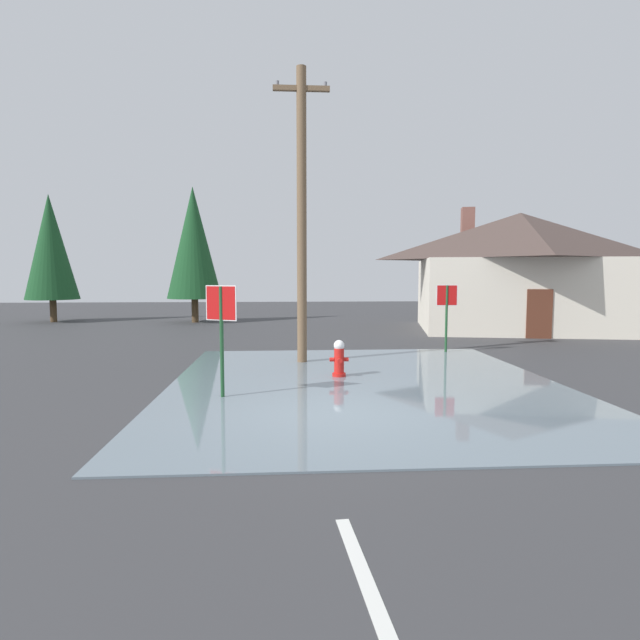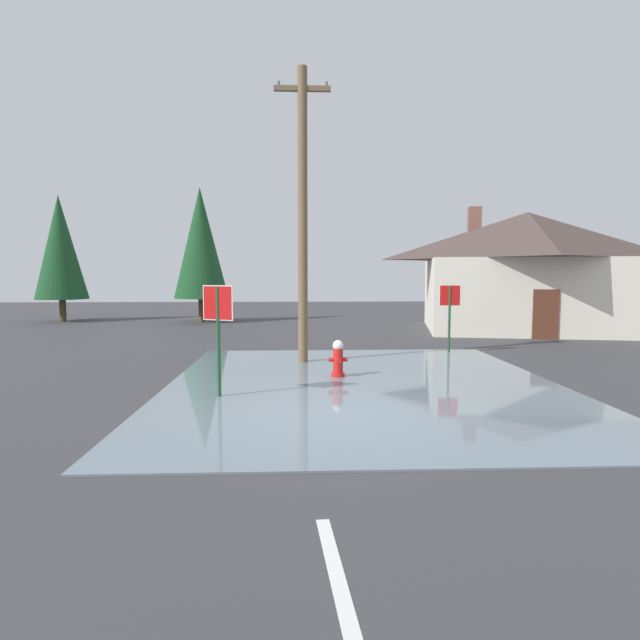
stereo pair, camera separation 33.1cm
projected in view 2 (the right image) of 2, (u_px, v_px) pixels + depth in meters
ground_plane at (331, 418)px, 9.39m from camera, size 80.00×80.00×0.10m
flood_puddle at (363, 384)px, 12.00m from camera, size 9.10×10.68×0.03m
lane_stop_bar at (390, 443)px, 7.80m from camera, size 3.09×0.53×0.01m
lane_center_stripe at (349, 624)px, 3.77m from camera, size 0.39×3.26×0.01m
stop_sign_near at (218, 318)px, 10.59m from camera, size 0.66×0.34×2.36m
fire_hydrant at (338, 359)px, 12.80m from camera, size 0.48×0.41×0.95m
utility_pole at (303, 212)px, 14.63m from camera, size 1.60×0.28×8.39m
stop_sign_far at (450, 305)px, 16.70m from camera, size 0.69×0.08×2.25m
house at (526, 269)px, 23.61m from camera, size 10.68×8.99×5.87m
pine_tree_tall_left at (201, 243)px, 27.59m from camera, size 2.91×2.91×7.28m
pine_tree_mid_left at (60, 247)px, 27.97m from camera, size 2.77×2.77×6.92m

